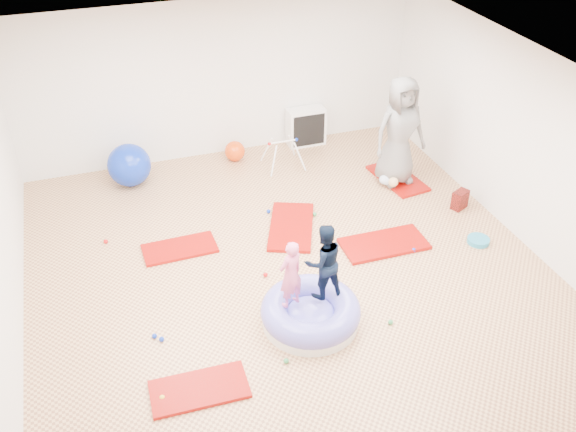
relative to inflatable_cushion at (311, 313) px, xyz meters
name	(u,v)px	position (x,y,z in m)	size (l,w,h in m)	color
room	(296,195)	(0.08, 0.79, 1.25)	(7.01, 8.01, 2.81)	tan
gym_mat_front_left	(199,389)	(-1.56, -0.63, -0.13)	(1.09, 0.54, 0.05)	#9C0100
gym_mat_mid_left	(180,248)	(-1.27, 2.04, -0.13)	(1.06, 0.53, 0.04)	#9C0100
gym_mat_center_back	(291,227)	(0.45, 2.03, -0.13)	(1.28, 0.64, 0.05)	#9C0100
gym_mat_right	(384,244)	(1.60, 1.17, -0.13)	(1.25, 0.63, 0.05)	#9C0100
gym_mat_rear_right	(398,178)	(2.66, 2.82, -0.13)	(1.15, 0.58, 0.05)	#9C0100
inflatable_cushion	(311,313)	(0.00, 0.00, 0.00)	(1.25, 1.25, 0.39)	white
child_pink	(291,271)	(-0.24, 0.07, 0.67)	(0.34, 0.22, 0.93)	pink
child_navy	(324,259)	(0.20, 0.11, 0.72)	(0.50, 0.39, 1.03)	black
adult_caregiver	(400,131)	(2.57, 2.76, 0.81)	(0.89, 0.58, 1.83)	slate
infant	(390,179)	(2.41, 2.64, 0.00)	(0.35, 0.35, 0.21)	silver
ball_pit_balls	(256,287)	(-0.47, 0.83, -0.12)	(4.27, 3.25, 0.06)	#308648
exercise_ball_blue	(129,165)	(-1.68, 4.16, 0.21)	(0.72, 0.72, 0.72)	#0D2CB7
exercise_ball_orange	(235,151)	(0.20, 4.39, 0.03)	(0.36, 0.36, 0.36)	#E8440C
infant_play_gym	(283,150)	(0.94, 3.88, 0.19)	(0.67, 0.63, 0.51)	white
cube_shelf	(306,127)	(1.63, 4.58, 0.20)	(0.70, 0.35, 0.70)	white
balance_disc	(478,240)	(2.95, 0.78, -0.12)	(0.33, 0.33, 0.07)	teal
backpack	(460,200)	(3.18, 1.70, 0.00)	(0.27, 0.16, 0.31)	maroon
yellow_toy	(275,313)	(-0.38, 0.30, -0.14)	(0.19, 0.19, 0.03)	yellow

